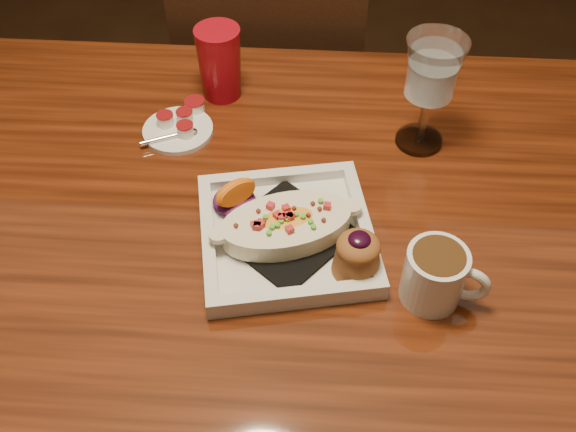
# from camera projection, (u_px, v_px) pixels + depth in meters

# --- Properties ---
(floor) EXTENTS (7.00, 7.00, 0.00)m
(floor) POSITION_uv_depth(u_px,v_px,m) (256.00, 426.00, 1.53)
(floor) COLOR black
(floor) RESTS_ON ground
(table) EXTENTS (1.50, 0.90, 0.75)m
(table) POSITION_uv_depth(u_px,v_px,m) (240.00, 257.00, 1.04)
(table) COLOR maroon
(table) RESTS_ON floor
(chair_far) EXTENTS (0.42, 0.42, 0.93)m
(chair_far) POSITION_uv_depth(u_px,v_px,m) (273.00, 92.00, 1.57)
(chair_far) COLOR black
(chair_far) RESTS_ON floor
(plate) EXTENTS (0.29, 0.29, 0.08)m
(plate) POSITION_uv_depth(u_px,v_px,m) (295.00, 232.00, 0.92)
(plate) COLOR silver
(plate) RESTS_ON table
(coffee_mug) EXTENTS (0.11, 0.08, 0.09)m
(coffee_mug) POSITION_uv_depth(u_px,v_px,m) (437.00, 275.00, 0.84)
(coffee_mug) COLOR silver
(coffee_mug) RESTS_ON table
(goblet) EXTENTS (0.09, 0.09, 0.20)m
(goblet) POSITION_uv_depth(u_px,v_px,m) (432.00, 75.00, 0.98)
(goblet) COLOR silver
(goblet) RESTS_ON table
(saucer) EXTENTS (0.12, 0.12, 0.08)m
(saucer) POSITION_uv_depth(u_px,v_px,m) (177.00, 128.00, 1.09)
(saucer) COLOR silver
(saucer) RESTS_ON table
(creamer_loose) EXTENTS (0.04, 0.04, 0.03)m
(creamer_loose) POSITION_uv_depth(u_px,v_px,m) (195.00, 107.00, 1.12)
(creamer_loose) COLOR white
(creamer_loose) RESTS_ON table
(red_tumbler) EXTENTS (0.08, 0.08, 0.13)m
(red_tumbler) POSITION_uv_depth(u_px,v_px,m) (220.00, 63.00, 1.12)
(red_tumbler) COLOR #A20B19
(red_tumbler) RESTS_ON table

